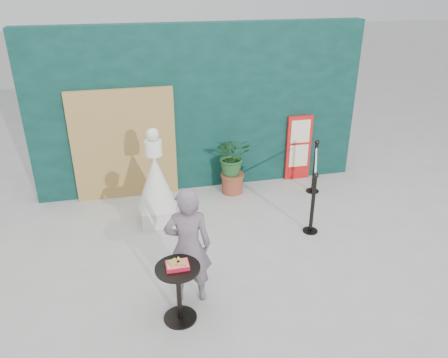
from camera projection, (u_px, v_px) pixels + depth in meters
ground at (244, 284)px, 5.81m from camera, size 60.00×60.00×0.00m
back_wall at (200, 109)px, 7.93m from camera, size 6.00×0.30×3.00m
bamboo_fence at (124, 145)px, 7.68m from camera, size 1.80×0.08×2.00m
woman at (188, 246)px, 5.25m from camera, size 0.61×0.44×1.56m
menu_board at (299, 148)px, 8.51m from camera, size 0.50×0.07×1.30m
statue at (156, 186)px, 6.97m from camera, size 0.64×0.64×1.64m
cafe_table at (179, 285)px, 5.03m from camera, size 0.52×0.52×0.75m
food_basket at (178, 264)px, 4.91m from camera, size 0.26×0.19×0.11m
planter at (232, 161)px, 7.97m from camera, size 0.64×0.56×1.10m
stanchion_barrier at (314, 184)px, 7.41m from camera, size 0.84×1.54×1.03m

